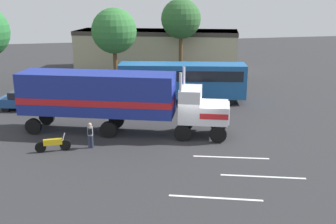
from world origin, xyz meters
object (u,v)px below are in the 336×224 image
(person_bystander, at_px, (90,134))
(tree_right, at_px, (181,19))
(motorcycle, at_px, (53,144))
(parked_car, at_px, (26,100))
(tree_left, at_px, (114,31))
(parked_bus, at_px, (182,79))
(semi_truck, at_px, (113,97))

(person_bystander, xyz_separation_m, tree_right, (11.38, 21.20, 5.64))
(tree_right, bearing_deg, motorcycle, -122.64)
(parked_car, distance_m, tree_left, 12.99)
(motorcycle, bearing_deg, tree_right, 57.36)
(parked_bus, relative_size, motorcycle, 5.34)
(semi_truck, height_order, parked_car, semi_truck)
(person_bystander, distance_m, tree_right, 24.72)
(motorcycle, bearing_deg, person_bystander, 1.83)
(person_bystander, height_order, tree_right, tree_right)
(person_bystander, relative_size, parked_car, 0.35)
(semi_truck, relative_size, motorcycle, 6.68)
(person_bystander, distance_m, tree_left, 19.85)
(semi_truck, xyz_separation_m, person_bystander, (-1.74, -2.69, -1.63))
(parked_car, height_order, tree_right, tree_right)
(semi_truck, xyz_separation_m, tree_left, (1.85, 16.27, 3.03))
(semi_truck, distance_m, parked_bus, 9.79)
(motorcycle, bearing_deg, semi_truck, 34.71)
(person_bystander, bearing_deg, semi_truck, 57.08)
(parked_car, bearing_deg, person_bystander, -65.09)
(parked_bus, xyz_separation_m, tree_left, (-4.90, 9.19, 3.48))
(tree_left, bearing_deg, person_bystander, -100.73)
(semi_truck, xyz_separation_m, parked_car, (-6.47, 7.50, -1.72))
(parked_bus, bearing_deg, semi_truck, -133.66)
(motorcycle, xyz_separation_m, tree_left, (5.84, 19.03, 5.07))
(person_bystander, xyz_separation_m, motorcycle, (-2.25, -0.07, -0.41))
(parked_bus, distance_m, parked_car, 13.29)
(person_bystander, bearing_deg, parked_bus, 48.99)
(semi_truck, xyz_separation_m, parked_bus, (6.75, 7.07, -0.46))
(semi_truck, distance_m, tree_left, 16.65)
(semi_truck, xyz_separation_m, tree_right, (9.64, 18.51, 4.01))
(tree_left, relative_size, tree_right, 0.90)
(parked_car, height_order, motorcycle, parked_car)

